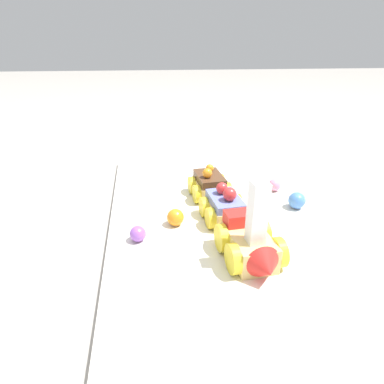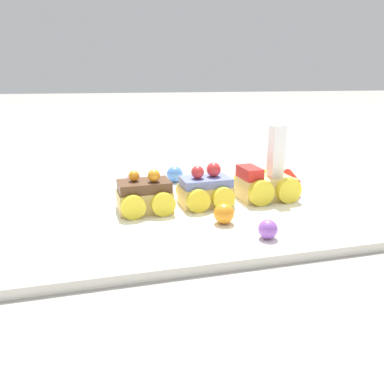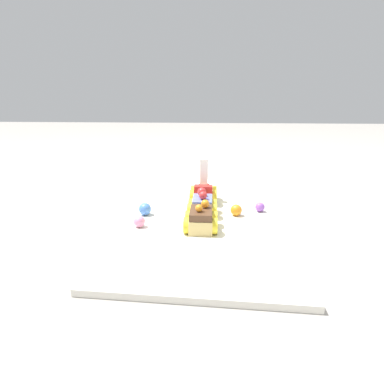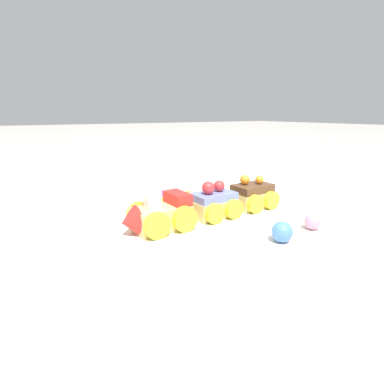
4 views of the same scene
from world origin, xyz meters
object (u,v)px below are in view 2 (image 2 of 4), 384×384
object	(u,v)px
cake_car_chocolate	(145,196)
gumball_purple	(268,229)
cake_train_locomotive	(270,182)
gumball_blue	(175,174)
cake_car_blueberry	(206,190)
gumball_orange	(224,214)
gumball_pink	(134,179)

from	to	relation	value
cake_car_chocolate	gumball_purple	world-z (taller)	cake_car_chocolate
cake_car_chocolate	cake_train_locomotive	bearing A→B (deg)	0.01
cake_train_locomotive	gumball_blue	size ratio (longest dim) A/B	3.93
cake_car_blueberry	gumball_blue	distance (m)	0.14
cake_train_locomotive	cake_car_chocolate	size ratio (longest dim) A/B	1.48
cake_car_chocolate	gumball_orange	size ratio (longest dim) A/B	2.87
gumball_orange	gumball_purple	bearing A→B (deg)	-59.59
cake_car_blueberry	cake_car_chocolate	size ratio (longest dim) A/B	1.00
cake_car_chocolate	gumball_pink	distance (m)	0.14
cake_car_blueberry	cake_train_locomotive	bearing A→B (deg)	-0.02
cake_train_locomotive	gumball_orange	world-z (taller)	cake_train_locomotive
cake_car_blueberry	gumball_blue	bearing A→B (deg)	95.16
cake_train_locomotive	gumball_purple	xyz separation A→B (m)	(-0.07, -0.15, -0.01)
gumball_purple	gumball_pink	bearing A→B (deg)	115.86
cake_car_chocolate	gumball_orange	world-z (taller)	cake_car_chocolate
cake_car_blueberry	gumball_purple	world-z (taller)	cake_car_blueberry
gumball_pink	gumball_orange	xyz separation A→B (m)	(0.10, -0.21, 0.00)
gumball_purple	gumball_pink	xyz separation A→B (m)	(-0.13, 0.27, 0.00)
gumball_purple	gumball_blue	distance (m)	0.29
cake_train_locomotive	gumball_purple	size ratio (longest dim) A/B	4.88
gumball_blue	cake_car_chocolate	bearing A→B (deg)	-117.83
cake_train_locomotive	gumball_blue	world-z (taller)	cake_train_locomotive
gumball_purple	gumball_pink	world-z (taller)	gumball_pink
cake_car_chocolate	gumball_blue	size ratio (longest dim) A/B	2.66
cake_train_locomotive	cake_car_chocolate	world-z (taller)	cake_train_locomotive
gumball_purple	gumball_blue	world-z (taller)	gumball_blue
cake_train_locomotive	cake_car_chocolate	distance (m)	0.20
gumball_pink	gumball_blue	xyz separation A→B (m)	(0.08, 0.01, 0.00)
gumball_orange	gumball_blue	world-z (taller)	gumball_blue
gumball_purple	gumball_orange	world-z (taller)	gumball_orange
gumball_pink	gumball_blue	size ratio (longest dim) A/B	0.85
gumball_purple	gumball_pink	size ratio (longest dim) A/B	0.95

